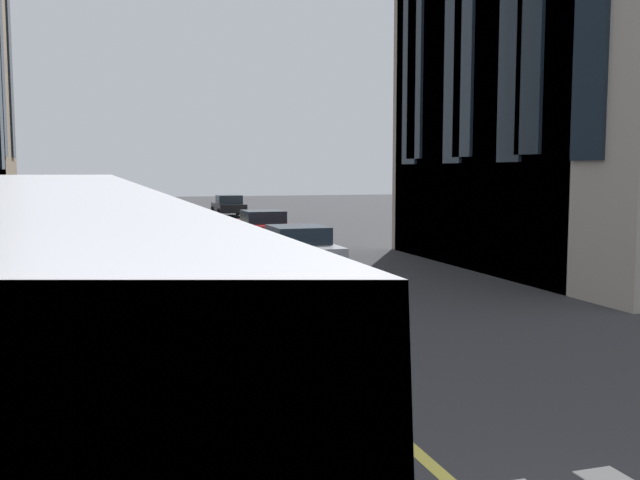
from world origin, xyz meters
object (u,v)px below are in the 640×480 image
object	(u,v)px
car_blue_oncoming	(123,203)
car_black_far	(229,206)
car_red_near	(262,226)
car_blue_mid	(197,296)
car_silver_trailing	(297,248)
pedestrian_near	(305,470)

from	to	relation	value
car_blue_oncoming	car_black_far	bearing A→B (deg)	-94.42
car_red_near	car_blue_oncoming	size ratio (longest dim) A/B	0.94
car_blue_mid	car_blue_oncoming	size ratio (longest dim) A/B	0.83
car_silver_trailing	car_blue_oncoming	world-z (taller)	car_blue_oncoming
car_black_far	car_blue_mid	distance (m)	33.95
car_silver_trailing	car_blue_mid	size ratio (longest dim) A/B	1.13
car_black_far	car_silver_trailing	size ratio (longest dim) A/B	0.89
car_black_far	pedestrian_near	xyz separation A→B (m)	(-41.72, 6.73, 0.18)
pedestrian_near	car_black_far	bearing A→B (deg)	-9.16
car_blue_mid	car_blue_oncoming	xyz separation A→B (m)	(33.85, 0.28, 0.27)
car_black_far	car_blue_mid	bearing A→B (deg)	169.11
car_black_far	car_blue_mid	world-z (taller)	same
car_blue_oncoming	car_blue_mid	bearing A→B (deg)	-179.52
car_black_far	car_blue_oncoming	world-z (taller)	car_blue_oncoming
car_red_near	pedestrian_near	xyz separation A→B (m)	(-24.06, 5.05, 0.18)
car_silver_trailing	pedestrian_near	size ratio (longest dim) A/B	2.49
car_silver_trailing	pedestrian_near	bearing A→B (deg)	164.87
car_red_near	car_blue_mid	world-z (taller)	car_blue_mid
car_silver_trailing	car_blue_oncoming	size ratio (longest dim) A/B	0.94
car_blue_mid	car_red_near	bearing A→B (deg)	-16.81
car_blue_oncoming	pedestrian_near	size ratio (longest dim) A/B	2.66
car_black_far	pedestrian_near	bearing A→B (deg)	170.84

